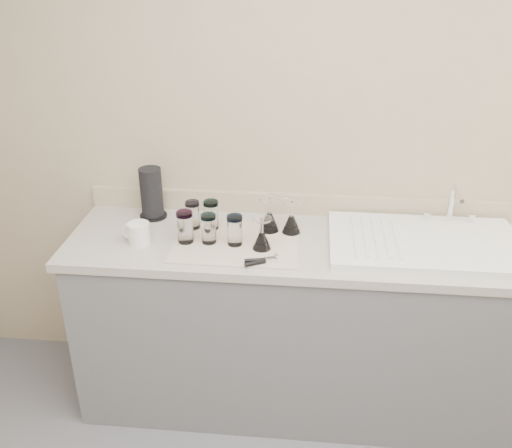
# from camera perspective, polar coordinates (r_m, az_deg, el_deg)

# --- Properties ---
(room_envelope) EXTENTS (3.54, 3.50, 2.52)m
(room_envelope) POSITION_cam_1_polar(r_m,az_deg,el_deg) (1.18, 3.27, -1.20)
(room_envelope) COLOR #58585D
(room_envelope) RESTS_ON ground
(counter_unit) EXTENTS (2.06, 0.62, 0.90)m
(counter_unit) POSITION_cam_1_polar(r_m,az_deg,el_deg) (2.78, 3.88, -9.85)
(counter_unit) COLOR #5E5E62
(counter_unit) RESTS_ON ground
(sink_unit) EXTENTS (0.82, 0.50, 0.22)m
(sink_unit) POSITION_cam_1_polar(r_m,az_deg,el_deg) (2.59, 16.51, -1.79)
(sink_unit) COLOR white
(sink_unit) RESTS_ON counter_unit
(dish_towel) EXTENTS (0.55, 0.42, 0.01)m
(dish_towel) POSITION_cam_1_polar(r_m,az_deg,el_deg) (2.52, -1.93, -1.84)
(dish_towel) COLOR beige
(dish_towel) RESTS_ON counter_unit
(tumbler_teal) EXTENTS (0.07, 0.07, 0.13)m
(tumbler_teal) POSITION_cam_1_polar(r_m,az_deg,el_deg) (2.62, -6.35, 0.94)
(tumbler_teal) COLOR white
(tumbler_teal) RESTS_ON dish_towel
(tumbler_cyan) EXTENTS (0.07, 0.07, 0.14)m
(tumbler_cyan) POSITION_cam_1_polar(r_m,az_deg,el_deg) (2.61, -4.51, 0.93)
(tumbler_cyan) COLOR white
(tumbler_cyan) RESTS_ON dish_towel
(tumbler_magenta) EXTENTS (0.07, 0.07, 0.14)m
(tumbler_magenta) POSITION_cam_1_polar(r_m,az_deg,el_deg) (2.50, -7.11, -0.27)
(tumbler_magenta) COLOR white
(tumbler_magenta) RESTS_ON dish_towel
(tumbler_blue) EXTENTS (0.07, 0.07, 0.13)m
(tumbler_blue) POSITION_cam_1_polar(r_m,az_deg,el_deg) (2.49, -4.76, -0.45)
(tumbler_blue) COLOR white
(tumbler_blue) RESTS_ON dish_towel
(tumbler_lavender) EXTENTS (0.07, 0.07, 0.14)m
(tumbler_lavender) POSITION_cam_1_polar(r_m,az_deg,el_deg) (2.46, -2.14, -0.60)
(tumbler_lavender) COLOR white
(tumbler_lavender) RESTS_ON dish_towel
(goblet_back_left) EXTENTS (0.09, 0.09, 0.16)m
(goblet_back_left) POSITION_cam_1_polar(r_m,az_deg,el_deg) (2.59, 1.33, 0.49)
(goblet_back_left) COLOR white
(goblet_back_left) RESTS_ON dish_towel
(goblet_back_right) EXTENTS (0.09, 0.09, 0.15)m
(goblet_back_right) POSITION_cam_1_polar(r_m,az_deg,el_deg) (2.58, 3.56, 0.23)
(goblet_back_right) COLOR white
(goblet_back_right) RESTS_ON dish_towel
(goblet_front_left) EXTENTS (0.08, 0.08, 0.15)m
(goblet_front_left) POSITION_cam_1_polar(r_m,az_deg,el_deg) (2.44, 0.58, -1.43)
(goblet_front_left) COLOR white
(goblet_front_left) RESTS_ON dish_towel
(can_opener) EXTENTS (0.14, 0.09, 0.02)m
(can_opener) POSITION_cam_1_polar(r_m,az_deg,el_deg) (2.35, 0.55, -3.71)
(can_opener) COLOR silver
(can_opener) RESTS_ON dish_towel
(white_mug) EXTENTS (0.14, 0.12, 0.10)m
(white_mug) POSITION_cam_1_polar(r_m,az_deg,el_deg) (2.55, -11.68, -0.93)
(white_mug) COLOR white
(white_mug) RESTS_ON counter_unit
(paper_towel_roll) EXTENTS (0.13, 0.13, 0.25)m
(paper_towel_roll) POSITION_cam_1_polar(r_m,az_deg,el_deg) (2.75, -10.40, 3.00)
(paper_towel_roll) COLOR black
(paper_towel_roll) RESTS_ON counter_unit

